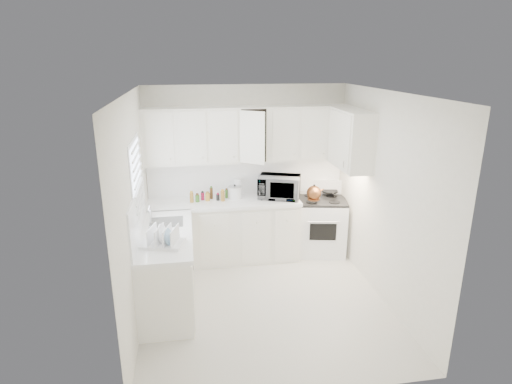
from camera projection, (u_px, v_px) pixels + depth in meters
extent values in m
plane|color=silver|center=(265.00, 302.00, 5.41)|extent=(3.20, 3.20, 0.00)
plane|color=white|center=(266.00, 93.00, 4.62)|extent=(3.20, 3.20, 0.00)
plane|color=white|center=(247.00, 171.00, 6.52)|extent=(3.00, 0.00, 3.00)
plane|color=white|center=(300.00, 269.00, 3.51)|extent=(3.00, 0.00, 3.00)
plane|color=white|center=(134.00, 213.00, 4.79)|extent=(0.00, 3.20, 3.20)
plane|color=white|center=(385.00, 199.00, 5.24)|extent=(0.00, 3.20, 3.20)
cube|color=white|center=(224.00, 202.00, 6.28)|extent=(2.24, 0.64, 0.05)
cube|color=white|center=(165.00, 235.00, 5.14)|extent=(0.64, 1.62, 0.05)
cube|color=white|center=(247.00, 176.00, 6.53)|extent=(2.98, 0.02, 0.55)
cube|color=white|center=(138.00, 213.00, 5.00)|extent=(0.02, 1.60, 0.55)
imported|color=gray|center=(279.00, 185.00, 6.36)|extent=(0.68, 0.52, 0.41)
cylinder|color=white|center=(238.00, 187.00, 6.46)|extent=(0.12, 0.12, 0.27)
cylinder|color=olive|center=(192.00, 195.00, 6.31)|extent=(0.06, 0.06, 0.13)
cylinder|color=#366622|center=(197.00, 197.00, 6.24)|extent=(0.06, 0.06, 0.13)
cylinder|color=#A5163C|center=(202.00, 195.00, 6.33)|extent=(0.06, 0.06, 0.13)
cylinder|color=gold|center=(207.00, 196.00, 6.26)|extent=(0.06, 0.06, 0.13)
cylinder|color=#4C3115|center=(212.00, 194.00, 6.35)|extent=(0.06, 0.06, 0.13)
cylinder|color=black|center=(217.00, 196.00, 6.28)|extent=(0.06, 0.06, 0.13)
cylinder|color=olive|center=(222.00, 194.00, 6.38)|extent=(0.06, 0.06, 0.13)
cylinder|color=#366622|center=(228.00, 195.00, 6.30)|extent=(0.06, 0.06, 0.13)
cylinder|color=#A5163C|center=(285.00, 188.00, 6.55)|extent=(0.06, 0.06, 0.19)
cylinder|color=gold|center=(290.00, 189.00, 6.51)|extent=(0.06, 0.06, 0.19)
cylinder|color=#4C3115|center=(292.00, 188.00, 6.57)|extent=(0.06, 0.06, 0.19)
cylinder|color=black|center=(297.00, 189.00, 6.52)|extent=(0.06, 0.06, 0.19)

